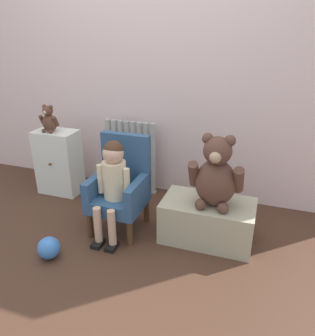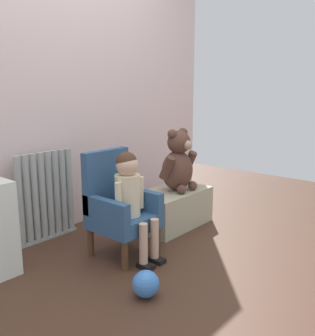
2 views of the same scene
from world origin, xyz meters
name	(u,v)px [view 2 (image 2 of 2)]	position (x,y,z in m)	size (l,w,h in m)	color
ground_plane	(177,277)	(0.00, 0.00, 0.00)	(6.00, 6.00, 0.00)	#452B1E
back_wall	(47,80)	(0.00, 1.25, 1.20)	(3.80, 0.05, 2.40)	beige
radiator	(46,196)	(-0.16, 1.13, 0.34)	(0.50, 0.05, 0.68)	#A5ACA8
child_armchair	(119,206)	(0.02, 0.52, 0.34)	(0.39, 0.40, 0.72)	#2E527A
child_figure	(130,190)	(0.02, 0.41, 0.48)	(0.25, 0.35, 0.73)	beige
low_bench	(173,208)	(0.69, 0.57, 0.15)	(0.66, 0.37, 0.31)	#AAA588
large_teddy_bear	(178,163)	(0.73, 0.55, 0.53)	(0.37, 0.26, 0.51)	brown
toy_ball	(145,284)	(-0.28, 0.00, 0.08)	(0.15, 0.15, 0.15)	#3C7CD0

